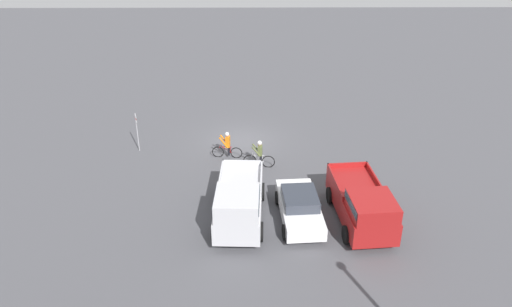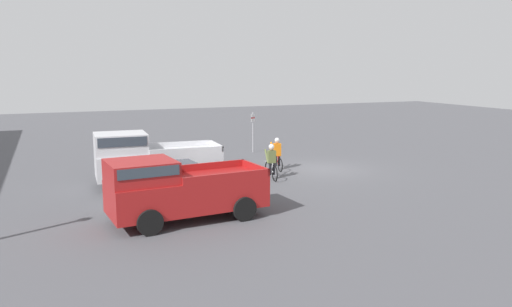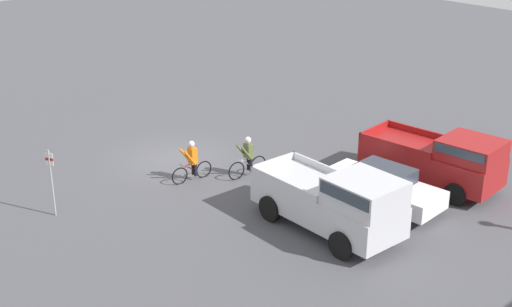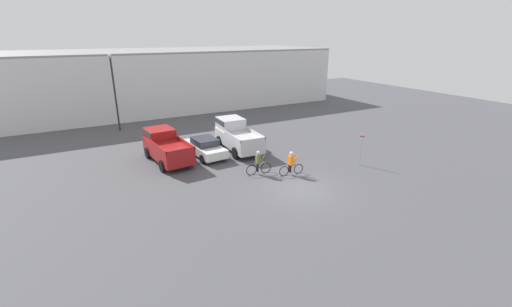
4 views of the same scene
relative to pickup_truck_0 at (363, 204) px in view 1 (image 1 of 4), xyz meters
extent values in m
plane|color=#4C4C51|center=(5.69, -8.84, -1.12)|extent=(80.00, 80.00, 0.00)
cube|color=maroon|center=(0.03, -0.37, -0.22)|extent=(2.50, 5.34, 1.06)
cube|color=maroon|center=(-0.10, 1.17, 0.67)|extent=(2.07, 2.23, 0.72)
cube|color=#333D47|center=(-0.10, 1.17, 0.83)|extent=(2.11, 2.07, 0.32)
cube|color=maroon|center=(-0.87, -1.49, 0.43)|extent=(0.35, 3.10, 0.25)
cube|color=maroon|center=(1.11, -1.32, 0.43)|extent=(0.35, 3.10, 0.25)
cube|color=maroon|center=(0.25, -2.91, 0.43)|extent=(2.06, 0.26, 0.25)
cylinder|color=black|center=(-1.13, 1.14, -0.71)|extent=(0.29, 0.84, 0.82)
cylinder|color=black|center=(0.92, 1.31, -0.71)|extent=(0.29, 0.84, 0.82)
cylinder|color=black|center=(-0.86, -2.06, -0.71)|extent=(0.29, 0.84, 0.82)
cylinder|color=black|center=(1.20, -1.88, -0.71)|extent=(0.29, 0.84, 0.82)
cube|color=white|center=(2.83, -0.47, -0.53)|extent=(2.04, 4.47, 0.63)
cube|color=#2D333D|center=(2.83, -0.47, 0.03)|extent=(1.70, 2.06, 0.49)
cylinder|color=black|center=(1.86, 0.86, -0.79)|extent=(0.22, 0.68, 0.67)
cylinder|color=black|center=(3.61, 0.98, -0.79)|extent=(0.22, 0.68, 0.67)
cylinder|color=black|center=(2.05, -1.92, -0.79)|extent=(0.22, 0.68, 0.67)
cylinder|color=black|center=(3.80, -1.80, -0.79)|extent=(0.22, 0.68, 0.67)
cube|color=silver|center=(5.63, -0.57, -0.20)|extent=(2.25, 5.40, 1.04)
cube|color=silver|center=(5.69, 1.03, 0.76)|extent=(1.96, 2.20, 0.89)
cube|color=#333D47|center=(5.69, 1.03, 0.95)|extent=(2.02, 2.03, 0.39)
cube|color=silver|center=(4.61, -1.60, 0.44)|extent=(0.20, 3.20, 0.25)
cube|color=silver|center=(6.57, -1.67, 0.44)|extent=(0.20, 3.20, 0.25)
cube|color=silver|center=(5.53, -3.19, 0.44)|extent=(2.05, 0.16, 0.25)
cylinder|color=black|center=(4.67, 1.12, -0.68)|extent=(0.25, 0.91, 0.90)
cylinder|color=black|center=(6.72, 1.04, -0.68)|extent=(0.25, 0.91, 0.90)
cylinder|color=black|center=(4.55, -2.18, -0.68)|extent=(0.25, 0.91, 0.90)
cylinder|color=black|center=(6.59, -2.26, -0.68)|extent=(0.25, 0.91, 0.90)
torus|color=black|center=(7.03, -6.74, -0.80)|extent=(0.69, 0.12, 0.69)
torus|color=black|center=(5.95, -6.62, -0.80)|extent=(0.69, 0.12, 0.69)
cylinder|color=maroon|center=(6.49, -6.68, -0.63)|extent=(0.56, 0.10, 0.37)
cylinder|color=maroon|center=(6.49, -6.68, -0.44)|extent=(0.59, 0.10, 0.04)
cylinder|color=maroon|center=(6.30, -6.66, -0.63)|extent=(0.04, 0.04, 0.34)
cylinder|color=maroon|center=(6.89, -6.72, -0.42)|extent=(0.07, 0.46, 0.02)
cylinder|color=black|center=(6.39, -6.58, -0.67)|extent=(0.13, 0.13, 0.52)
cylinder|color=black|center=(6.37, -6.75, -0.67)|extent=(0.13, 0.13, 0.52)
cube|color=orange|center=(6.44, -6.67, -0.10)|extent=(0.28, 0.38, 0.63)
cylinder|color=orange|center=(6.67, -6.53, -0.10)|extent=(0.54, 0.15, 0.68)
cylinder|color=orange|center=(6.63, -6.86, -0.10)|extent=(0.54, 0.15, 0.68)
sphere|color=tan|center=(6.46, -6.67, 0.32)|extent=(0.21, 0.21, 0.21)
sphere|color=silver|center=(6.46, -6.67, 0.37)|extent=(0.24, 0.24, 0.24)
torus|color=black|center=(5.17, -5.60, -0.78)|extent=(0.75, 0.13, 0.74)
torus|color=black|center=(4.14, -5.49, -0.78)|extent=(0.75, 0.13, 0.74)
cylinder|color=silver|center=(4.65, -5.54, -0.59)|extent=(0.54, 0.09, 0.39)
cylinder|color=silver|center=(4.65, -5.54, -0.39)|extent=(0.57, 0.10, 0.04)
cylinder|color=silver|center=(4.47, -5.52, -0.59)|extent=(0.04, 0.04, 0.36)
cylinder|color=silver|center=(5.04, -5.58, -0.36)|extent=(0.07, 0.46, 0.02)
cylinder|color=black|center=(4.56, -5.44, -0.64)|extent=(0.13, 0.13, 0.55)
cylinder|color=black|center=(4.54, -5.62, -0.64)|extent=(0.13, 0.13, 0.55)
cube|color=#5B6638|center=(4.60, -5.54, -0.08)|extent=(0.28, 0.38, 0.57)
cylinder|color=#5B6638|center=(4.83, -5.39, -0.08)|extent=(0.52, 0.14, 0.62)
cylinder|color=#5B6638|center=(4.79, -5.73, -0.08)|extent=(0.52, 0.14, 0.62)
sphere|color=tan|center=(4.63, -5.54, 0.32)|extent=(0.23, 0.23, 0.23)
sphere|color=silver|center=(4.63, -5.54, 0.38)|extent=(0.25, 0.25, 0.25)
cylinder|color=#9E9EA3|center=(11.77, -7.55, 0.09)|extent=(0.06, 0.06, 2.42)
cube|color=white|center=(11.77, -7.55, 0.97)|extent=(0.15, 0.28, 0.45)
cube|color=red|center=(11.77, -7.55, 0.97)|extent=(0.16, 0.28, 0.10)
camera|label=1|loc=(5.04, 18.92, 12.62)|focal=35.00mm
camera|label=2|loc=(-15.85, 3.77, 3.93)|focal=35.00mm
camera|label=3|loc=(21.58, 13.34, 10.12)|focal=50.00mm
camera|label=4|loc=(-5.69, -23.88, 7.75)|focal=24.00mm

